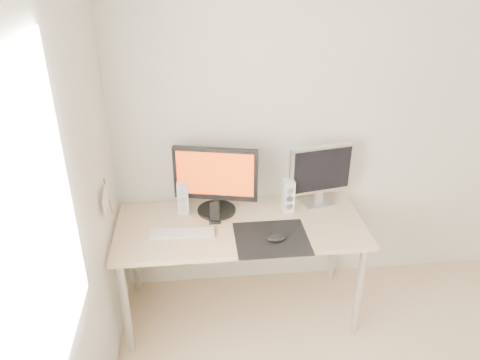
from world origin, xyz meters
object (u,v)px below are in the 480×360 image
speaker_left (183,198)px  keyboard (182,234)px  desk (240,234)px  main_monitor (216,178)px  mouse (276,238)px  phone_dock (215,216)px  speaker_right (288,196)px  second_monitor (321,172)px

speaker_left → keyboard: 0.29m
desk → main_monitor: (-0.14, 0.16, 0.33)m
desk → keyboard: bearing=-167.0°
mouse → phone_dock: phone_dock is taller
speaker_right → phone_dock: speaker_right is taller
desk → second_monitor: size_ratio=3.56×
mouse → speaker_left: bearing=144.2°
mouse → speaker_right: (0.14, 0.35, 0.09)m
desk → second_monitor: (0.57, 0.20, 0.32)m
second_monitor → phone_dock: 0.77m
mouse → speaker_right: speaker_right is taller
keyboard → phone_dock: size_ratio=3.04×
desk → keyboard: (-0.37, -0.09, 0.09)m
second_monitor → desk: bearing=-160.1°
speaker_right → keyboard: size_ratio=0.53×
mouse → main_monitor: (-0.34, 0.38, 0.23)m
mouse → main_monitor: size_ratio=0.21×
mouse → phone_dock: bearing=144.0°
desk → phone_dock: phone_dock is taller
speaker_left → phone_dock: (0.20, -0.14, -0.07)m
keyboard → speaker_left: bearing=87.9°
desk → main_monitor: bearing=131.2°
keyboard → mouse: bearing=-13.0°
desk → main_monitor: 0.40m
mouse → speaker_left: 0.69m
phone_dock → mouse: bearing=-36.0°
mouse → main_monitor: main_monitor is taller
mouse → second_monitor: size_ratio=0.26×
speaker_left → keyboard: size_ratio=0.53×
speaker_left → keyboard: (-0.01, -0.27, -0.11)m
main_monitor → keyboard: (-0.23, -0.25, -0.25)m
mouse → desk: 0.31m
second_monitor → phone_dock: second_monitor is taller
mouse → phone_dock: 0.44m
mouse → keyboard: (-0.57, 0.13, -0.02)m
speaker_left → keyboard: bearing=-92.1°
speaker_left → main_monitor: bearing=-5.1°
speaker_right → second_monitor: bearing=16.8°
speaker_right → mouse: bearing=-112.1°
second_monitor → speaker_right: second_monitor is taller
main_monitor → second_monitor: (0.71, 0.04, -0.01)m
second_monitor → speaker_left: second_monitor is taller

